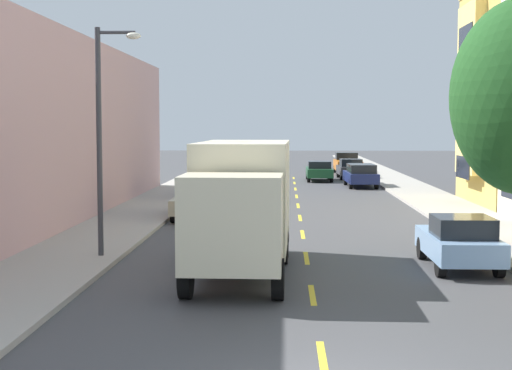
{
  "coord_description": "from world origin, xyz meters",
  "views": [
    {
      "loc": [
        -0.65,
        -10.75,
        3.98
      ],
      "look_at": [
        -1.95,
        23.22,
        1.32
      ],
      "focal_mm": 53.61,
      "sensor_mm": 36.0,
      "label": 1
    }
  ],
  "objects_px": {
    "delivery_box_truck": "(243,200)",
    "parked_wagon_champagne": "(197,199)",
    "parked_wagon_navy": "(361,175)",
    "parked_hatchback_charcoal": "(350,169)",
    "moving_forest_sedan": "(319,170)",
    "street_lamp": "(104,124)",
    "parked_pickup_black": "(214,184)",
    "parked_hatchback_sky": "(459,242)",
    "parked_pickup_orange": "(347,164)"
  },
  "relations": [
    {
      "from": "parked_pickup_black",
      "to": "parked_wagon_champagne",
      "type": "distance_m",
      "value": 8.41
    },
    {
      "from": "parked_hatchback_charcoal",
      "to": "parked_hatchback_sky",
      "type": "height_order",
      "value": "same"
    },
    {
      "from": "parked_pickup_orange",
      "to": "moving_forest_sedan",
      "type": "xyz_separation_m",
      "value": [
        -2.67,
        -8.02,
        -0.08
      ]
    },
    {
      "from": "parked_hatchback_charcoal",
      "to": "parked_pickup_black",
      "type": "height_order",
      "value": "parked_pickup_black"
    },
    {
      "from": "parked_hatchback_sky",
      "to": "parked_pickup_black",
      "type": "relative_size",
      "value": 0.75
    },
    {
      "from": "parked_hatchback_sky",
      "to": "moving_forest_sedan",
      "type": "relative_size",
      "value": 0.89
    },
    {
      "from": "street_lamp",
      "to": "delivery_box_truck",
      "type": "distance_m",
      "value": 4.94
    },
    {
      "from": "parked_hatchback_charcoal",
      "to": "parked_pickup_black",
      "type": "bearing_deg",
      "value": -118.63
    },
    {
      "from": "delivery_box_truck",
      "to": "parked_wagon_navy",
      "type": "relative_size",
      "value": 1.65
    },
    {
      "from": "moving_forest_sedan",
      "to": "parked_hatchback_charcoal",
      "type": "bearing_deg",
      "value": 42.89
    },
    {
      "from": "parked_hatchback_charcoal",
      "to": "parked_wagon_champagne",
      "type": "xyz_separation_m",
      "value": [
        -8.68,
        -24.37,
        0.05
      ]
    },
    {
      "from": "parked_wagon_navy",
      "to": "parked_hatchback_sky",
      "type": "height_order",
      "value": "same"
    },
    {
      "from": "street_lamp",
      "to": "parked_hatchback_sky",
      "type": "bearing_deg",
      "value": -5.35
    },
    {
      "from": "parked_pickup_orange",
      "to": "moving_forest_sedan",
      "type": "relative_size",
      "value": 1.18
    },
    {
      "from": "parked_wagon_navy",
      "to": "parked_wagon_champagne",
      "type": "distance_m",
      "value": 18.83
    },
    {
      "from": "parked_hatchback_sky",
      "to": "moving_forest_sedan",
      "type": "distance_m",
      "value": 33.67
    },
    {
      "from": "delivery_box_truck",
      "to": "parked_pickup_black",
      "type": "relative_size",
      "value": 1.47
    },
    {
      "from": "parked_hatchback_sky",
      "to": "parked_wagon_navy",
      "type": "bearing_deg",
      "value": 89.93
    },
    {
      "from": "parked_wagon_champagne",
      "to": "moving_forest_sedan",
      "type": "bearing_deg",
      "value": 74.18
    },
    {
      "from": "street_lamp",
      "to": "moving_forest_sedan",
      "type": "height_order",
      "value": "street_lamp"
    },
    {
      "from": "delivery_box_truck",
      "to": "parked_wagon_navy",
      "type": "bearing_deg",
      "value": 78.22
    },
    {
      "from": "street_lamp",
      "to": "parked_pickup_black",
      "type": "xyz_separation_m",
      "value": [
        1.45,
        18.91,
        -3.19
      ]
    },
    {
      "from": "parked_hatchback_charcoal",
      "to": "moving_forest_sedan",
      "type": "distance_m",
      "value": 3.3
    },
    {
      "from": "parked_wagon_navy",
      "to": "parked_wagon_champagne",
      "type": "xyz_separation_m",
      "value": [
        -8.71,
        -16.7,
        0.0
      ]
    },
    {
      "from": "delivery_box_truck",
      "to": "parked_wagon_navy",
      "type": "xyz_separation_m",
      "value": [
        6.03,
        28.94,
        -1.17
      ]
    },
    {
      "from": "parked_hatchback_charcoal",
      "to": "parked_pickup_orange",
      "type": "relative_size",
      "value": 0.76
    },
    {
      "from": "delivery_box_truck",
      "to": "parked_wagon_champagne",
      "type": "xyz_separation_m",
      "value": [
        -2.67,
        12.24,
        -1.17
      ]
    },
    {
      "from": "parked_pickup_black",
      "to": "parked_hatchback_sky",
      "type": "bearing_deg",
      "value": -66.34
    },
    {
      "from": "parked_wagon_navy",
      "to": "delivery_box_truck",
      "type": "bearing_deg",
      "value": -101.78
    },
    {
      "from": "street_lamp",
      "to": "moving_forest_sedan",
      "type": "relative_size",
      "value": 1.48
    },
    {
      "from": "delivery_box_truck",
      "to": "parked_wagon_champagne",
      "type": "bearing_deg",
      "value": 102.32
    },
    {
      "from": "parked_hatchback_charcoal",
      "to": "parked_wagon_champagne",
      "type": "height_order",
      "value": "same"
    },
    {
      "from": "delivery_box_truck",
      "to": "parked_pickup_orange",
      "type": "bearing_deg",
      "value": 81.59
    },
    {
      "from": "parked_hatchback_charcoal",
      "to": "parked_hatchback_sky",
      "type": "relative_size",
      "value": 1.01
    },
    {
      "from": "parked_pickup_orange",
      "to": "parked_wagon_champagne",
      "type": "distance_m",
      "value": 31.45
    },
    {
      "from": "parked_hatchback_sky",
      "to": "parked_wagon_champagne",
      "type": "xyz_separation_m",
      "value": [
        -8.67,
        11.45,
        0.05
      ]
    },
    {
      "from": "parked_pickup_black",
      "to": "parked_pickup_orange",
      "type": "distance_m",
      "value": 23.52
    },
    {
      "from": "delivery_box_truck",
      "to": "parked_wagon_champagne",
      "type": "height_order",
      "value": "delivery_box_truck"
    },
    {
      "from": "parked_pickup_orange",
      "to": "parked_hatchback_charcoal",
      "type": "bearing_deg",
      "value": -92.56
    },
    {
      "from": "delivery_box_truck",
      "to": "parked_pickup_orange",
      "type": "distance_m",
      "value": 42.87
    },
    {
      "from": "street_lamp",
      "to": "parked_wagon_navy",
      "type": "bearing_deg",
      "value": 69.47
    },
    {
      "from": "parked_wagon_navy",
      "to": "parked_pickup_orange",
      "type": "bearing_deg",
      "value": 89.01
    },
    {
      "from": "parked_hatchback_sky",
      "to": "parked_pickup_orange",
      "type": "height_order",
      "value": "parked_pickup_orange"
    },
    {
      "from": "parked_hatchback_charcoal",
      "to": "moving_forest_sedan",
      "type": "height_order",
      "value": "parked_hatchback_charcoal"
    },
    {
      "from": "parked_pickup_black",
      "to": "moving_forest_sedan",
      "type": "xyz_separation_m",
      "value": [
        6.3,
        13.72,
        -0.08
      ]
    },
    {
      "from": "parked_wagon_champagne",
      "to": "street_lamp",
      "type": "bearing_deg",
      "value": -98.01
    },
    {
      "from": "delivery_box_truck",
      "to": "parked_wagon_champagne",
      "type": "relative_size",
      "value": 1.65
    },
    {
      "from": "parked_wagon_champagne",
      "to": "parked_pickup_orange",
      "type": "bearing_deg",
      "value": 73.48
    },
    {
      "from": "delivery_box_truck",
      "to": "parked_hatchback_sky",
      "type": "relative_size",
      "value": 1.95
    },
    {
      "from": "parked_pickup_black",
      "to": "parked_wagon_champagne",
      "type": "bearing_deg",
      "value": -89.79
    }
  ]
}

